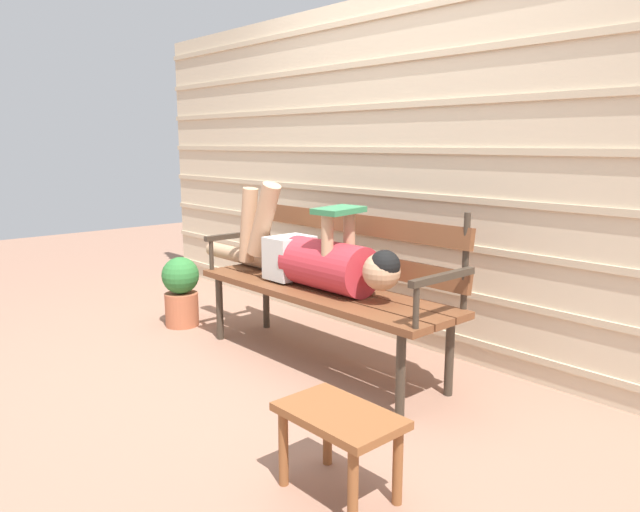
{
  "coord_description": "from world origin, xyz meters",
  "views": [
    {
      "loc": [
        2.38,
        -1.99,
        1.23
      ],
      "look_at": [
        0.0,
        0.16,
        0.62
      ],
      "focal_mm": 33.47,
      "sensor_mm": 36.0,
      "label": 1
    }
  ],
  "objects_px": {
    "potted_plant": "(181,290)",
    "footstool": "(339,428)",
    "reclining_person": "(311,257)",
    "park_bench": "(329,277)"
  },
  "relations": [
    {
      "from": "reclining_person",
      "to": "potted_plant",
      "type": "height_order",
      "value": "reclining_person"
    },
    {
      "from": "park_bench",
      "to": "reclining_person",
      "type": "relative_size",
      "value": 0.96
    },
    {
      "from": "park_bench",
      "to": "reclining_person",
      "type": "bearing_deg",
      "value": -137.77
    },
    {
      "from": "reclining_person",
      "to": "footstool",
      "type": "xyz_separation_m",
      "value": [
        1.07,
        -0.81,
        -0.35
      ]
    },
    {
      "from": "reclining_person",
      "to": "potted_plant",
      "type": "distance_m",
      "value": 1.17
    },
    {
      "from": "reclining_person",
      "to": "potted_plant",
      "type": "relative_size",
      "value": 3.69
    },
    {
      "from": "footstool",
      "to": "park_bench",
      "type": "bearing_deg",
      "value": 138.59
    },
    {
      "from": "reclining_person",
      "to": "potted_plant",
      "type": "bearing_deg",
      "value": -168.66
    },
    {
      "from": "park_bench",
      "to": "potted_plant",
      "type": "bearing_deg",
      "value": -166.09
    },
    {
      "from": "potted_plant",
      "to": "footstool",
      "type": "bearing_deg",
      "value": -15.23
    }
  ]
}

